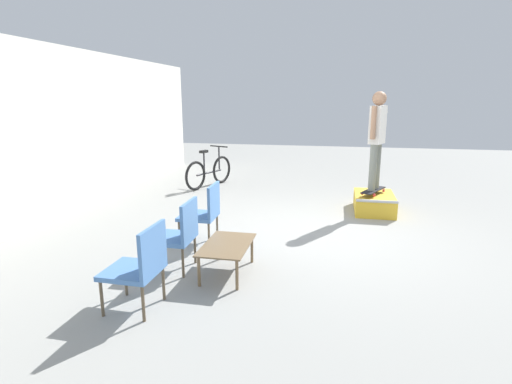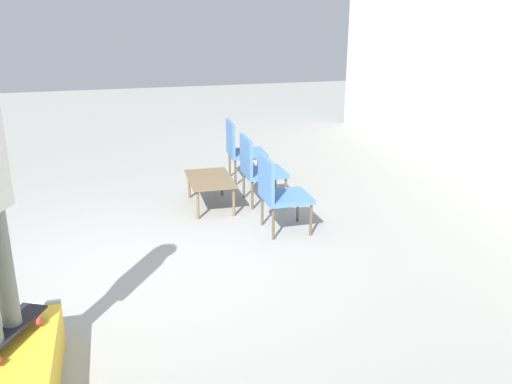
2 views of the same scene
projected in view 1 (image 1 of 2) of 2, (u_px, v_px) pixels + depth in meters
The scene contains 10 objects.
ground_plane at pixel (317, 234), 6.29m from camera, with size 24.00×24.00×0.00m, color gray.
house_wall_back at pixel (49, 133), 6.84m from camera, with size 12.00×0.06×3.00m.
skate_ramp_box at pixel (374, 203), 7.51m from camera, with size 1.11×0.71×0.35m.
skateboard_on_ramp at pixel (373, 190), 7.43m from camera, with size 0.77×0.51×0.07m.
person_skater at pixel (377, 133), 7.19m from camera, with size 0.53×0.33×1.78m.
coffee_table at pixel (227, 247), 4.80m from camera, with size 0.89×0.54×0.38m.
patio_chair_left at pixel (140, 264), 3.95m from camera, with size 0.53×0.53×0.88m.
patio_chair_center at pixel (178, 232), 4.89m from camera, with size 0.53×0.53×0.88m.
patio_chair_right at pixel (204, 211), 5.82m from camera, with size 0.54×0.54×0.88m.
bicycle at pixel (209, 172), 9.60m from camera, with size 1.58×0.72×0.95m.
Camera 1 is at (-6.04, -0.26, 2.09)m, focal length 28.00 mm.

